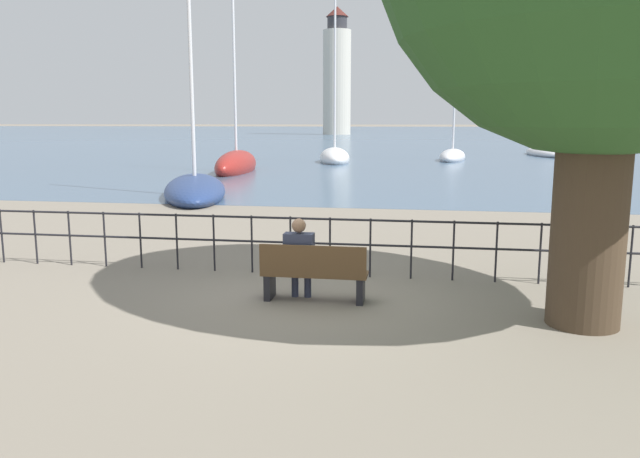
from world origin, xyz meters
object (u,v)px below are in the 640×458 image
park_bench (314,274)px  sailboat_1 (335,157)px  seated_person_left (299,255)px  sailboat_4 (237,165)px  harbor_lighthouse (337,76)px  sailboat_0 (453,156)px  sailboat_3 (195,189)px  sailboat_2 (546,153)px

park_bench → sailboat_1: 32.69m
seated_person_left → sailboat_4: (-8.22, 23.78, -0.33)m
sailboat_4 → harbor_lighthouse: 96.72m
seated_person_left → harbor_lighthouse: bearing=97.6°
park_bench → sailboat_1: size_ratio=0.14×
sailboat_0 → sailboat_3: (-10.29, -23.43, -0.07)m
seated_person_left → sailboat_3: (-6.40, 12.56, -0.44)m
park_bench → harbor_lighthouse: bearing=97.7°
sailboat_0 → sailboat_3: 25.59m
sailboat_3 → sailboat_2: bearing=40.4°
sailboat_0 → sailboat_4: size_ratio=1.14×
seated_person_left → sailboat_0: bearing=83.8°
sailboat_2 → park_bench: bearing=-109.3°
park_bench → sailboat_2: sailboat_2 is taller
sailboat_0 → sailboat_4: 17.21m
sailboat_1 → sailboat_3: sailboat_1 is taller
park_bench → seated_person_left: 0.37m
seated_person_left → sailboat_1: bearing=97.1°
sailboat_0 → sailboat_3: bearing=-104.8°
sailboat_1 → harbor_lighthouse: harbor_lighthouse is taller
sailboat_0 → sailboat_3: sailboat_0 is taller
sailboat_3 → sailboat_4: size_ratio=0.98×
sailboat_0 → sailboat_2: (7.68, 7.38, -0.10)m
park_bench → seated_person_left: size_ratio=1.27×
sailboat_0 → sailboat_2: bearing=52.7°
sailboat_0 → harbor_lighthouse: bearing=112.2°
sailboat_3 → harbor_lighthouse: harbor_lighthouse is taller
sailboat_0 → harbor_lighthouse: 86.58m
park_bench → sailboat_2: (11.34, 43.45, -0.20)m
seated_person_left → sailboat_4: size_ratio=0.13×
park_bench → sailboat_4: (-8.46, 23.85, -0.05)m
sailboat_0 → sailboat_4: sailboat_0 is taller
seated_person_left → sailboat_0: 36.21m
sailboat_2 → sailboat_3: 35.67m
park_bench → sailboat_4: sailboat_4 is taller
seated_person_left → sailboat_3: 14.11m
seated_person_left → harbor_lighthouse: (-15.86, 119.52, 11.06)m
seated_person_left → sailboat_2: sailboat_2 is taller
sailboat_1 → sailboat_3: size_ratio=1.20×
seated_person_left → sailboat_2: bearing=75.1°
sailboat_2 → sailboat_0: bearing=-140.9°
seated_person_left → park_bench: bearing=-16.8°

